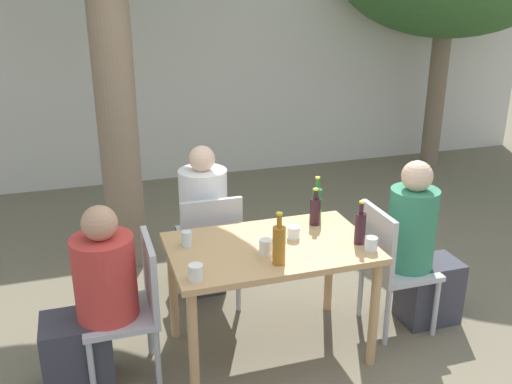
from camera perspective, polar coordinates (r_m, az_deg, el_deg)
name	(u,v)px	position (r m, az deg, el deg)	size (l,w,h in m)	color
ground_plane	(269,349)	(4.00, 1.35, -15.39)	(30.00, 30.00, 0.00)	#706651
cafe_building_wall	(167,65)	(6.98, -8.85, 12.47)	(10.00, 0.08, 2.80)	beige
dining_table_front	(270,259)	(3.64, 1.43, -6.74)	(1.28, 0.80, 0.78)	tan
patio_chair_0	(133,302)	(3.57, -12.19, -10.71)	(0.44, 0.44, 0.92)	#B2B2B7
patio_chair_1	(390,262)	(4.05, 13.23, -6.78)	(0.44, 0.44, 0.92)	#B2B2B7
patio_chair_2	(209,245)	(4.19, -4.72, -5.29)	(0.44, 0.44, 0.92)	#B2B2B7
person_seated_0	(92,309)	(3.56, -16.05, -11.16)	(0.58, 0.36, 1.16)	#383842
person_seated_1	(420,253)	(4.16, 16.07, -5.91)	(0.56, 0.33, 1.23)	#383842
person_seated_2	(202,229)	(4.39, -5.42, -3.66)	(0.35, 0.58, 1.23)	#383842
green_bottle_0	(317,203)	(3.95, 6.09, -1.11)	(0.07, 0.07, 0.31)	#287A38
amber_bottle_1	(279,244)	(3.32, 2.31, -5.22)	(0.08, 0.08, 0.32)	#9E661E
wine_bottle_2	(315,211)	(3.88, 5.93, -1.86)	(0.07, 0.07, 0.26)	#331923
wine_bottle_3	(360,227)	(3.64, 10.37, -3.48)	(0.07, 0.07, 0.29)	#331923
drinking_glass_0	(196,272)	(3.20, -6.04, -8.01)	(0.08, 0.08, 0.09)	silver
drinking_glass_1	(187,239)	(3.59, -6.93, -4.69)	(0.06, 0.06, 0.10)	silver
drinking_glass_2	(266,247)	(3.45, 0.98, -5.55)	(0.08, 0.08, 0.10)	silver
drinking_glass_3	(294,232)	(3.68, 3.78, -4.06)	(0.08, 0.08, 0.08)	white
drinking_glass_4	(371,244)	(3.58, 11.44, -5.12)	(0.08, 0.08, 0.09)	silver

